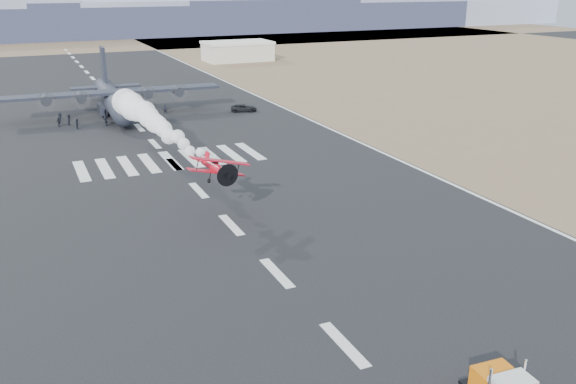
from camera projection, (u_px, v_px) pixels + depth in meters
ground at (344, 344)px, 42.66m from camera, size 500.00×500.00×0.00m
scrub_far at (59, 43)px, 240.54m from camera, size 500.00×80.00×0.00m
runway_markings at (155, 144)px, 94.28m from camera, size 60.00×260.00×0.01m
ridge_seg_d at (52, 22)px, 264.20m from camera, size 150.00×50.00×13.00m
ridge_seg_e at (197, 16)px, 289.03m from camera, size 150.00×50.00×15.00m
ridge_seg_f at (319, 11)px, 313.86m from camera, size 150.00×50.00×17.00m
ridge_seg_g at (422, 12)px, 339.68m from camera, size 150.00×50.00×13.00m
hangar_right at (238, 51)px, 188.52m from camera, size 20.50×12.50×5.90m
aerobatic_biplane at (217, 168)px, 63.45m from camera, size 6.53×5.99×3.33m
smoke_trail at (139, 110)px, 89.53m from camera, size 4.62×38.50×4.19m
transport_aircraft at (113, 98)px, 114.40m from camera, size 39.31×32.39×11.37m
support_vehicle at (244, 108)px, 117.06m from camera, size 5.42×3.76×1.37m
crew_a at (165, 109)px, 115.06m from camera, size 0.84×0.80×1.80m
crew_b at (77, 124)px, 103.46m from camera, size 0.62×0.90×1.72m
crew_c at (60, 117)px, 108.20m from camera, size 1.26×0.85×1.79m
crew_d at (59, 122)px, 104.92m from camera, size 1.06×0.85×1.60m
crew_e at (129, 117)px, 108.44m from camera, size 0.84×0.99×1.73m
crew_f at (106, 120)px, 105.74m from camera, size 0.74×1.75×1.83m
crew_g at (105, 114)px, 111.73m from camera, size 0.63×0.69×1.56m
crew_h at (70, 120)px, 106.17m from camera, size 0.88×1.04×1.83m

